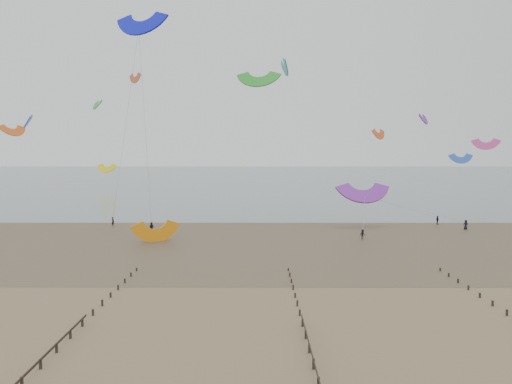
# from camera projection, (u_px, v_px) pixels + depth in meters

# --- Properties ---
(ground) EXTENTS (500.00, 500.00, 0.00)m
(ground) POSITION_uv_depth(u_px,v_px,m) (254.00, 302.00, 47.10)
(ground) COLOR brown
(ground) RESTS_ON ground
(sea_and_shore) EXTENTS (500.00, 665.00, 0.03)m
(sea_and_shore) POSITION_uv_depth(u_px,v_px,m) (230.00, 237.00, 81.37)
(sea_and_shore) COLOR #475654
(sea_and_shore) RESTS_ON ground
(kitesurfer_lead) EXTENTS (0.76, 0.73, 1.75)m
(kitesurfer_lead) POSITION_uv_depth(u_px,v_px,m) (113.00, 221.00, 93.14)
(kitesurfer_lead) COLOR black
(kitesurfer_lead) RESTS_ON ground
(kitesurfers) EXTENTS (150.50, 25.09, 1.89)m
(kitesurfers) POSITION_uv_depth(u_px,v_px,m) (413.00, 222.00, 92.36)
(kitesurfers) COLOR black
(kitesurfers) RESTS_ON ground
(grounded_kite) EXTENTS (7.94, 7.31, 3.51)m
(grounded_kite) POSITION_uv_depth(u_px,v_px,m) (156.00, 242.00, 77.61)
(grounded_kite) COLOR orange
(grounded_kite) RESTS_ON ground
(kites_airborne) EXTENTS (254.19, 122.81, 39.98)m
(kites_airborne) POSITION_uv_depth(u_px,v_px,m) (225.00, 124.00, 132.86)
(kites_airborne) COLOR #FFED11
(kites_airborne) RESTS_ON ground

